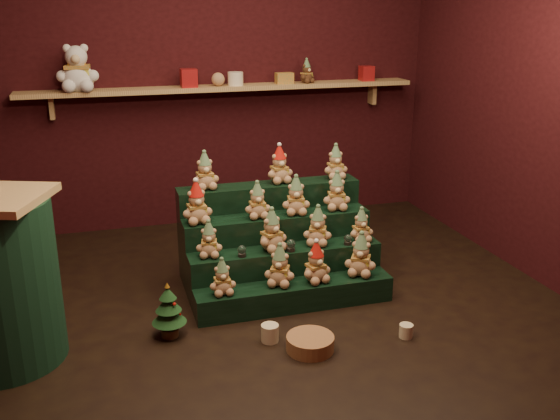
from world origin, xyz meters
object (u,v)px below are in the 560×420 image
object	(u,v)px
snow_globe_c	(348,240)
mug_left	(270,333)
white_bear	(77,62)
snow_globe_a	(242,251)
wicker_basket	(310,343)
riser_tier_front	(295,295)
snow_globe_b	(291,245)
mini_christmas_tree	(169,310)
mug_right	(406,331)
brown_bear	(307,71)

from	to	relation	value
snow_globe_c	mug_left	size ratio (longest dim) A/B	0.69
mug_left	white_bear	world-z (taller)	white_bear
snow_globe_a	wicker_basket	distance (m)	0.85
riser_tier_front	snow_globe_b	bearing A→B (deg)	82.79
snow_globe_a	wicker_basket	world-z (taller)	snow_globe_a
riser_tier_front	mini_christmas_tree	xyz separation A→B (m)	(-0.89, -0.15, 0.09)
snow_globe_c	mug_right	distance (m)	0.84
wicker_basket	riser_tier_front	bearing A→B (deg)	81.85
snow_globe_b	mug_right	size ratio (longest dim) A/B	0.98
wicker_basket	white_bear	xyz separation A→B (m)	(-1.25, 2.42, 1.52)
snow_globe_a	snow_globe_b	world-z (taller)	snow_globe_b
brown_bear	mini_christmas_tree	bearing A→B (deg)	-154.97
riser_tier_front	brown_bear	bearing A→B (deg)	69.28
riser_tier_front	mini_christmas_tree	bearing A→B (deg)	-170.18
white_bear	brown_bear	size ratio (longest dim) A/B	2.25
mug_left	snow_globe_a	bearing A→B (deg)	94.49
snow_globe_b	mug_right	world-z (taller)	snow_globe_b
mini_christmas_tree	wicker_basket	bearing A→B (deg)	-27.31
snow_globe_b	mini_christmas_tree	world-z (taller)	snow_globe_b
riser_tier_front	wicker_basket	xyz separation A→B (m)	(-0.08, -0.57, -0.04)
wicker_basket	brown_bear	world-z (taller)	brown_bear
snow_globe_a	snow_globe_b	xyz separation A→B (m)	(0.35, -0.00, 0.00)
mini_christmas_tree	wicker_basket	xyz separation A→B (m)	(0.81, -0.42, -0.14)
riser_tier_front	mug_left	distance (m)	0.49
riser_tier_front	wicker_basket	size ratio (longest dim) A/B	4.73
snow_globe_a	mug_left	xyz separation A→B (m)	(0.04, -0.56, -0.35)
snow_globe_b	white_bear	size ratio (longest dim) A/B	0.18
white_bear	snow_globe_a	bearing A→B (deg)	-54.62
snow_globe_b	wicker_basket	size ratio (longest dim) A/B	0.29
riser_tier_front	mini_christmas_tree	size ratio (longest dim) A/B	3.73
snow_globe_b	brown_bear	distance (m)	2.09
snow_globe_c	mug_left	distance (m)	0.99
snow_globe_b	white_bear	xyz separation A→B (m)	(-1.35, 1.69, 1.16)
riser_tier_front	brown_bear	xyz separation A→B (m)	(0.70, 1.85, 1.34)
snow_globe_a	brown_bear	size ratio (longest dim) A/B	0.37
mini_christmas_tree	mug_left	xyz separation A→B (m)	(0.60, -0.24, -0.13)
snow_globe_c	brown_bear	bearing A→B (deg)	81.77
snow_globe_b	white_bear	bearing A→B (deg)	128.75
mug_right	brown_bear	world-z (taller)	brown_bear
snow_globe_c	mug_right	bearing A→B (deg)	-82.40
snow_globe_a	mug_left	world-z (taller)	snow_globe_a
snow_globe_a	snow_globe_b	size ratio (longest dim) A/B	0.93
wicker_basket	brown_bear	xyz separation A→B (m)	(0.78, 2.42, 1.38)
snow_globe_c	brown_bear	size ratio (longest dim) A/B	0.36
snow_globe_c	mini_christmas_tree	distance (m)	1.39
snow_globe_a	wicker_basket	size ratio (longest dim) A/B	0.27
mug_left	brown_bear	size ratio (longest dim) A/B	0.51
snow_globe_b	wicker_basket	world-z (taller)	snow_globe_b
snow_globe_b	white_bear	distance (m)	2.45
snow_globe_a	brown_bear	xyz separation A→B (m)	(1.03, 1.69, 1.03)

